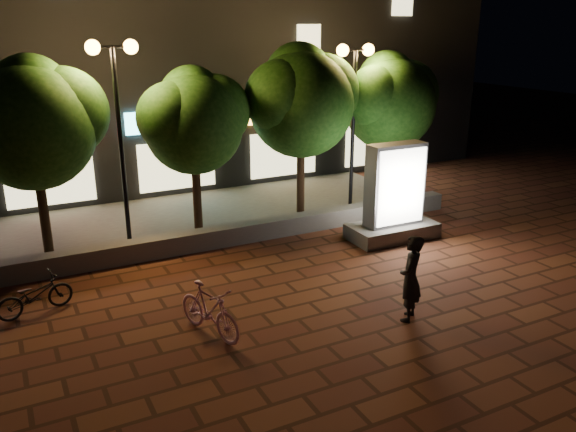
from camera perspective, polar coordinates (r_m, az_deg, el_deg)
ground at (r=11.97m, az=-2.61°, el=-9.59°), size 80.00×80.00×0.00m
retaining_wall at (r=15.28m, az=-8.89°, el=-2.38°), size 16.00×0.45×0.50m
sidewalk at (r=17.62m, az=-11.46°, el=-0.43°), size 16.00×5.00×0.08m
building_block at (r=23.05m, az=-16.96°, el=16.09°), size 28.00×8.12×11.30m
tree_left at (r=15.29m, az=-23.78°, el=8.71°), size 3.60×3.00×4.89m
tree_mid at (r=16.06m, az=-9.22°, el=9.57°), size 3.24×2.70×4.50m
tree_right at (r=17.30m, az=1.37°, el=11.59°), size 3.72×3.10×5.07m
tree_far_right at (r=19.05m, az=10.03°, el=11.35°), size 3.48×2.90×4.76m
street_lamp_left at (r=15.19m, az=-16.56°, el=11.67°), size 1.26×0.36×5.18m
street_lamp_right at (r=17.89m, az=6.55°, el=12.75°), size 1.26×0.36×4.98m
ad_kiosk at (r=15.93m, az=10.38°, el=1.48°), size 2.44×1.24×2.63m
scooter_pink at (r=11.09m, az=-7.75°, el=-9.17°), size 1.00×1.75×1.02m
rider at (r=11.63m, az=11.97°, el=-6.02°), size 0.76×0.74×1.76m
scooter_parked at (r=12.87m, az=-23.65°, el=-7.15°), size 1.60×0.89×0.79m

